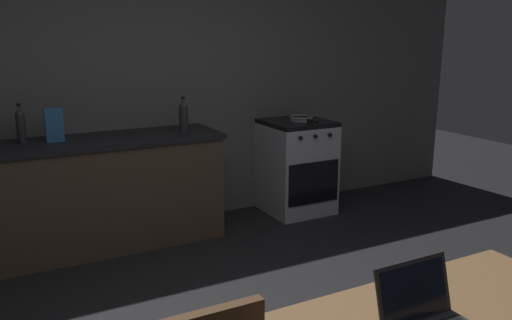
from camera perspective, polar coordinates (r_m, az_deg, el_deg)
back_wall at (r=4.76m, az=-8.35°, el=9.78°), size 6.40×0.10×2.77m
kitchen_counter at (r=4.36m, az=-17.95°, el=-3.63°), size 2.16×0.64×0.90m
stove_oven at (r=5.04m, az=4.47°, el=-0.70°), size 0.60×0.62×0.90m
bottle at (r=4.38m, az=-7.98°, el=4.89°), size 0.08×0.08×0.29m
frying_pan at (r=4.94m, az=5.08°, el=4.61°), size 0.23×0.40×0.05m
cereal_box at (r=4.22m, az=-21.33°, el=3.62°), size 0.13×0.05×0.26m
bottle_b at (r=4.26m, az=-24.48°, el=3.57°), size 0.07×0.07×0.30m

